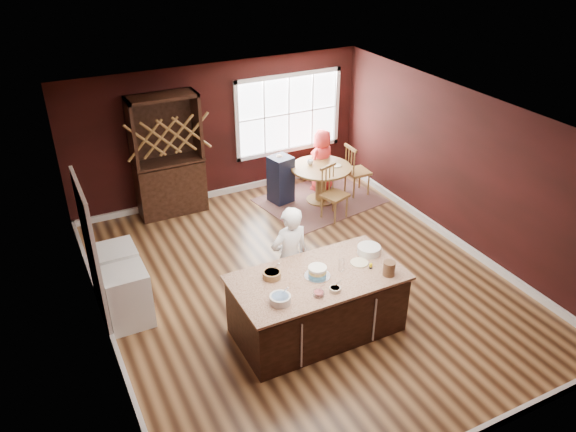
% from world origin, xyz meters
% --- Properties ---
extents(room_shell, '(7.00, 7.00, 7.00)m').
position_xyz_m(room_shell, '(0.00, 0.00, 1.35)').
color(room_shell, olive).
rests_on(room_shell, ground).
extents(window, '(2.36, 0.10, 1.66)m').
position_xyz_m(window, '(1.50, 3.47, 1.50)').
color(window, white).
rests_on(window, room_shell).
extents(doorway, '(0.08, 1.26, 2.13)m').
position_xyz_m(doorway, '(-2.97, 0.60, 1.02)').
color(doorway, white).
rests_on(doorway, room_shell).
extents(kitchen_island, '(2.31, 1.21, 0.92)m').
position_xyz_m(kitchen_island, '(-0.36, -1.08, 0.44)').
color(kitchen_island, black).
rests_on(kitchen_island, ground).
extents(dining_table, '(1.20, 1.20, 0.75)m').
position_xyz_m(dining_table, '(1.63, 2.31, 0.53)').
color(dining_table, brown).
rests_on(dining_table, ground).
extents(baker, '(0.61, 0.42, 1.63)m').
position_xyz_m(baker, '(-0.43, -0.38, 0.82)').
color(baker, white).
rests_on(baker, ground).
extents(layer_cake, '(0.35, 0.35, 0.14)m').
position_xyz_m(layer_cake, '(-0.37, -1.07, 0.99)').
color(layer_cake, white).
rests_on(layer_cake, kitchen_island).
extents(bowl_blue, '(0.27, 0.27, 0.10)m').
position_xyz_m(bowl_blue, '(-1.06, -1.36, 0.97)').
color(bowl_blue, white).
rests_on(bowl_blue, kitchen_island).
extents(bowl_yellow, '(0.25, 0.25, 0.09)m').
position_xyz_m(bowl_yellow, '(-0.92, -0.83, 0.97)').
color(bowl_yellow, '#A47941').
rests_on(bowl_yellow, kitchen_island).
extents(bowl_pink, '(0.15, 0.15, 0.06)m').
position_xyz_m(bowl_pink, '(-0.56, -1.45, 0.95)').
color(bowl_pink, white).
rests_on(bowl_pink, kitchen_island).
extents(bowl_olive, '(0.15, 0.15, 0.06)m').
position_xyz_m(bowl_olive, '(-0.33, -1.46, 0.95)').
color(bowl_olive, '#F3E0C2').
rests_on(bowl_olive, kitchen_island).
extents(drinking_glass, '(0.08, 0.08, 0.17)m').
position_xyz_m(drinking_glass, '(-0.01, -1.10, 1.00)').
color(drinking_glass, silver).
rests_on(drinking_glass, kitchen_island).
extents(dinner_plate, '(0.25, 0.25, 0.02)m').
position_xyz_m(dinner_plate, '(0.30, -1.07, 0.93)').
color(dinner_plate, '#F9E8C6').
rests_on(dinner_plate, kitchen_island).
extents(white_tub, '(0.33, 0.33, 0.11)m').
position_xyz_m(white_tub, '(0.56, -0.91, 0.98)').
color(white_tub, silver).
rests_on(white_tub, kitchen_island).
extents(stoneware_crock, '(0.16, 0.16, 0.20)m').
position_xyz_m(stoneware_crock, '(0.50, -1.47, 1.02)').
color(stoneware_crock, brown).
rests_on(stoneware_crock, kitchen_island).
extents(toy_figurine, '(0.05, 0.05, 0.08)m').
position_xyz_m(toy_figurine, '(0.37, -1.24, 0.96)').
color(toy_figurine, yellow).
rests_on(toy_figurine, kitchen_island).
extents(rug, '(2.50, 2.08, 0.01)m').
position_xyz_m(rug, '(1.63, 2.31, 0.01)').
color(rug, brown).
rests_on(rug, ground).
extents(chair_east, '(0.45, 0.47, 1.08)m').
position_xyz_m(chair_east, '(2.47, 2.27, 0.54)').
color(chair_east, brown).
rests_on(chair_east, ground).
extents(chair_south, '(0.55, 0.54, 1.05)m').
position_xyz_m(chair_south, '(1.52, 1.59, 0.52)').
color(chair_south, '#96643B').
rests_on(chair_south, ground).
extents(chair_north, '(0.53, 0.52, 1.03)m').
position_xyz_m(chair_north, '(1.97, 3.17, 0.51)').
color(chair_north, brown).
rests_on(chair_north, ground).
extents(seated_woman, '(0.75, 0.62, 1.32)m').
position_xyz_m(seated_woman, '(1.90, 2.75, 0.66)').
color(seated_woman, '#F23536').
rests_on(seated_woman, ground).
extents(high_chair, '(0.48, 0.48, 1.00)m').
position_xyz_m(high_chair, '(0.92, 2.67, 0.50)').
color(high_chair, black).
rests_on(high_chair, ground).
extents(toddler, '(0.18, 0.14, 0.26)m').
position_xyz_m(toddler, '(0.88, 2.66, 0.81)').
color(toddler, '#8CA5BF').
rests_on(toddler, high_chair).
extents(table_plate, '(0.21, 0.21, 0.02)m').
position_xyz_m(table_plate, '(1.92, 2.22, 0.76)').
color(table_plate, beige).
rests_on(table_plate, dining_table).
extents(table_cup, '(0.15, 0.15, 0.10)m').
position_xyz_m(table_cup, '(1.49, 2.51, 0.80)').
color(table_cup, white).
rests_on(table_cup, dining_table).
extents(hutch, '(1.27, 0.53, 2.32)m').
position_xyz_m(hutch, '(-1.13, 3.22, 1.16)').
color(hutch, black).
rests_on(hutch, ground).
extents(washer, '(0.59, 0.57, 0.86)m').
position_xyz_m(washer, '(-2.64, 0.28, 0.43)').
color(washer, white).
rests_on(washer, ground).
extents(dryer, '(0.60, 0.58, 0.87)m').
position_xyz_m(dryer, '(-2.64, 0.92, 0.44)').
color(dryer, white).
rests_on(dryer, ground).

